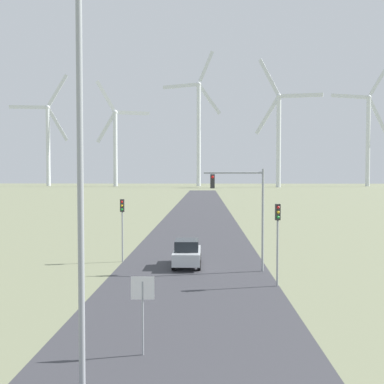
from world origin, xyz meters
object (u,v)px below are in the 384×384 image
traffic_light_mast_overhead (243,200)px  wind_turbine_center (199,125)px  traffic_light_post_near_left (122,216)px  wind_turbine_far_left (48,137)px  car_approaching (187,253)px  wind_turbine_left (115,140)px  stop_sign_near (143,300)px  traffic_light_post_near_right (278,226)px  wind_turbine_far_right (368,131)px  wind_turbine_right (279,130)px  streetlamp (80,130)px

traffic_light_mast_overhead → wind_turbine_center: size_ratio=0.09×
traffic_light_post_near_left → wind_turbine_far_left: wind_turbine_far_left is taller
traffic_light_post_near_left → car_approaching: traffic_light_post_near_left is taller
traffic_light_post_near_left → wind_turbine_far_left: bearing=110.6°
traffic_light_post_near_left → wind_turbine_left: size_ratio=0.08×
stop_sign_near → traffic_light_post_near_right: (6.17, 9.70, 1.43)m
traffic_light_mast_overhead → wind_turbine_far_right: 227.40m
wind_turbine_far_right → stop_sign_near: bearing=-111.4°
stop_sign_near → wind_turbine_left: wind_turbine_left is taller
traffic_light_post_near_left → wind_turbine_far_left: size_ratio=0.07×
stop_sign_near → wind_turbine_center: (-1.20, 225.61, 30.77)m
car_approaching → wind_turbine_right: bearing=79.0°
wind_turbine_right → wind_turbine_far_right: 53.61m
traffic_light_post_near_left → car_approaching: 5.42m
traffic_light_post_near_left → traffic_light_mast_overhead: traffic_light_mast_overhead is taller
traffic_light_post_near_right → wind_turbine_far_right: wind_turbine_far_right is taller
wind_turbine_left → wind_turbine_center: wind_turbine_center is taller
car_approaching → traffic_light_post_near_right: bearing=-45.0°
traffic_light_post_near_right → wind_turbine_far_left: bearing=112.3°
streetlamp → traffic_light_mast_overhead: streetlamp is taller
traffic_light_mast_overhead → stop_sign_near: bearing=-108.7°
wind_turbine_right → wind_turbine_far_left: bearing=168.9°
stop_sign_near → wind_turbine_far_left: size_ratio=0.04×
traffic_light_mast_overhead → wind_turbine_right: size_ratio=0.10×
wind_turbine_far_right → traffic_light_post_near_left: bearing=-113.8°
traffic_light_post_near_left → wind_turbine_far_right: size_ratio=0.07×
streetlamp → traffic_light_post_near_left: bearing=97.0°
wind_turbine_left → wind_turbine_center: size_ratio=0.76×
wind_turbine_right → wind_turbine_far_right: (49.95, 19.41, 1.29)m
wind_turbine_far_left → wind_turbine_left: 39.52m
wind_turbine_right → streetlamp: bearing=-100.7°
wind_turbine_far_left → traffic_light_mast_overhead: bearing=-67.7°
traffic_light_post_near_left → wind_turbine_center: (2.53, 209.20, 29.42)m
car_approaching → wind_turbine_far_right: wind_turbine_far_right is taller
wind_turbine_far_left → wind_turbine_center: size_ratio=0.84×
streetlamp → wind_turbine_center: wind_turbine_center is taller
wind_turbine_left → streetlamp: bearing=-78.9°
car_approaching → traffic_light_mast_overhead: bearing=-20.6°
traffic_light_mast_overhead → car_approaching: traffic_light_mast_overhead is taller
streetlamp → wind_turbine_center: bearing=90.0°
wind_turbine_left → wind_turbine_right: 84.35m
wind_turbine_center → wind_turbine_far_right: 89.17m
traffic_light_mast_overhead → traffic_light_post_near_left: bearing=161.1°
car_approaching → wind_turbine_far_left: (-84.43, 213.17, 25.94)m
streetlamp → traffic_light_mast_overhead: size_ratio=1.88×
wind_turbine_center → wind_turbine_far_right: wind_turbine_center is taller
car_approaching → streetlamp: bearing=-97.5°
car_approaching → wind_turbine_center: size_ratio=0.06×
traffic_light_post_near_right → traffic_light_mast_overhead: (-1.57, 3.86, 1.25)m
stop_sign_near → wind_turbine_far_left: 244.19m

